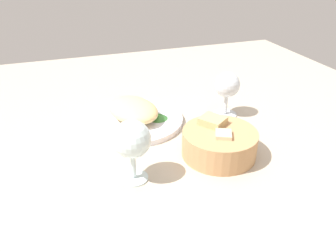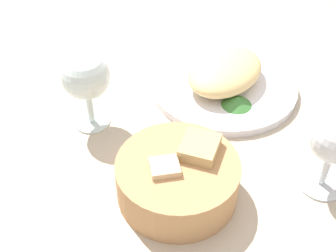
{
  "view_description": "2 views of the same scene",
  "coord_description": "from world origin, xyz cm",
  "px_view_note": "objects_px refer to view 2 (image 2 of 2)",
  "views": [
    {
      "loc": [
        69.14,
        -27.5,
        41.71
      ],
      "look_at": [
        7.39,
        -6.46,
        5.77
      ],
      "focal_mm": 35.74,
      "sensor_mm": 36.0,
      "label": 1
    },
    {
      "loc": [
        37.53,
        34.11,
        47.37
      ],
      "look_at": [
        8.67,
        -5.69,
        3.29
      ],
      "focal_mm": 47.07,
      "sensor_mm": 36.0,
      "label": 2
    }
  ],
  "objects_px": {
    "plate": "(224,85)",
    "bread_basket": "(179,177)",
    "wine_glass_near": "(86,79)",
    "wine_glass_far": "(335,143)"
  },
  "relations": [
    {
      "from": "plate",
      "to": "bread_basket",
      "type": "bearing_deg",
      "value": 34.52
    },
    {
      "from": "bread_basket",
      "to": "wine_glass_far",
      "type": "distance_m",
      "value": 0.21
    },
    {
      "from": "plate",
      "to": "wine_glass_far",
      "type": "height_order",
      "value": "wine_glass_far"
    },
    {
      "from": "bread_basket",
      "to": "plate",
      "type": "bearing_deg",
      "value": -145.48
    },
    {
      "from": "wine_glass_near",
      "to": "wine_glass_far",
      "type": "distance_m",
      "value": 0.36
    },
    {
      "from": "bread_basket",
      "to": "wine_glass_near",
      "type": "relative_size",
      "value": 1.27
    },
    {
      "from": "wine_glass_near",
      "to": "wine_glass_far",
      "type": "xyz_separation_m",
      "value": [
        -0.2,
        0.3,
        -0.01
      ]
    },
    {
      "from": "bread_basket",
      "to": "wine_glass_near",
      "type": "height_order",
      "value": "wine_glass_near"
    },
    {
      "from": "wine_glass_near",
      "to": "wine_glass_far",
      "type": "relative_size",
      "value": 1.06
    },
    {
      "from": "plate",
      "to": "wine_glass_near",
      "type": "distance_m",
      "value": 0.25
    }
  ]
}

